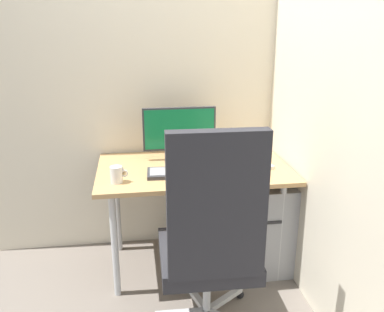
% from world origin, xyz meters
% --- Properties ---
extents(ground_plane, '(8.00, 8.00, 0.00)m').
position_xyz_m(ground_plane, '(0.00, 0.00, 0.00)').
color(ground_plane, slate).
extents(wall_back, '(2.91, 0.04, 2.80)m').
position_xyz_m(wall_back, '(0.00, 0.39, 1.40)').
color(wall_back, beige).
rests_on(wall_back, ground_plane).
extents(wall_side_right, '(0.04, 2.40, 2.80)m').
position_xyz_m(wall_side_right, '(0.65, -0.24, 1.40)').
color(wall_side_right, beige).
rests_on(wall_side_right, ground_plane).
extents(desk, '(1.24, 0.73, 0.73)m').
position_xyz_m(desk, '(0.00, 0.00, 0.65)').
color(desk, tan).
rests_on(desk, ground_plane).
extents(office_chair, '(0.58, 0.61, 1.19)m').
position_xyz_m(office_chair, '(-0.02, -0.70, 0.60)').
color(office_chair, black).
rests_on(office_chair, ground_plane).
extents(filing_cabinet, '(0.48, 0.52, 0.63)m').
position_xyz_m(filing_cabinet, '(0.39, -0.03, 0.31)').
color(filing_cabinet, '#9EA0A5').
rests_on(filing_cabinet, ground_plane).
extents(monitor, '(0.49, 0.14, 0.36)m').
position_xyz_m(monitor, '(-0.07, 0.17, 0.93)').
color(monitor, '#333338').
rests_on(monitor, desk).
extents(keyboard, '(0.40, 0.20, 0.03)m').
position_xyz_m(keyboard, '(-0.11, -0.12, 0.74)').
color(keyboard, '#333338').
rests_on(keyboard, desk).
extents(mouse, '(0.06, 0.11, 0.04)m').
position_xyz_m(mouse, '(-0.47, -0.04, 0.75)').
color(mouse, slate).
rests_on(mouse, desk).
extents(pen_holder, '(0.07, 0.07, 0.17)m').
position_xyz_m(pen_holder, '(0.44, 0.20, 0.77)').
color(pen_holder, gray).
rests_on(pen_holder, desk).
extents(notebook, '(0.22, 0.21, 0.02)m').
position_xyz_m(notebook, '(0.40, -0.06, 0.74)').
color(notebook, silver).
rests_on(notebook, desk).
extents(coffee_mug, '(0.11, 0.07, 0.10)m').
position_xyz_m(coffee_mug, '(-0.49, -0.20, 0.78)').
color(coffee_mug, white).
rests_on(coffee_mug, desk).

